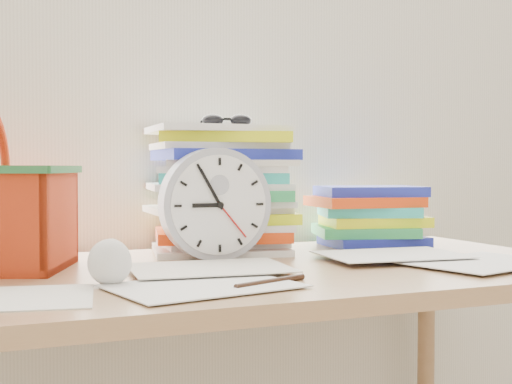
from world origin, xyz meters
name	(u,v)px	position (x,y,z in m)	size (l,w,h in m)	color
curtain	(176,10)	(0.00, 1.98, 1.30)	(2.40, 0.01, 2.50)	white
desk	(236,307)	(0.00, 1.60, 0.68)	(1.40, 0.70, 0.75)	#9C7249
paper_stack	(222,189)	(0.06, 1.84, 0.89)	(0.31, 0.26, 0.27)	white
clock	(215,204)	(0.00, 1.71, 0.86)	(0.22, 0.22, 0.04)	#A7AAB6
sunglasses	(227,120)	(0.07, 1.84, 1.04)	(0.12, 0.10, 0.03)	black
book_stack	(366,216)	(0.42, 1.82, 0.82)	(0.27, 0.21, 0.14)	white
crumpled_ball	(109,262)	(-0.26, 1.49, 0.79)	(0.07, 0.07, 0.07)	white
pen	(271,282)	(-0.02, 1.39, 0.76)	(0.01, 0.01, 0.15)	black
scattered_papers	(236,264)	(0.00, 1.60, 0.76)	(1.26, 0.42, 0.02)	white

